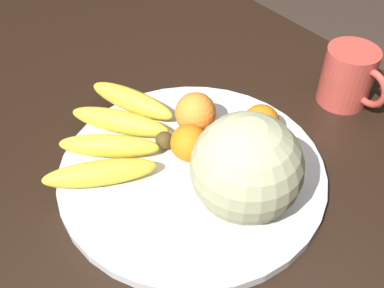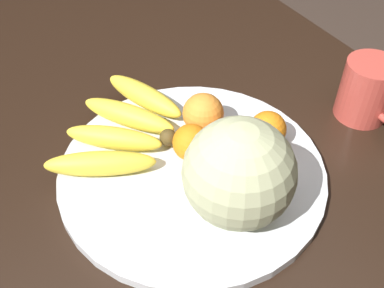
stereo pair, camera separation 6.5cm
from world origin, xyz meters
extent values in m
cube|color=black|center=(0.00, 0.00, 0.75)|extent=(1.42, 0.90, 0.04)
cube|color=black|center=(0.62, -0.37, 0.37)|extent=(0.07, 0.07, 0.73)
cylinder|color=silver|center=(-0.06, 0.02, 0.78)|extent=(0.41, 0.41, 0.02)
torus|color=navy|center=(-0.06, 0.02, 0.78)|extent=(0.41, 0.41, 0.01)
sphere|color=#B2B789|center=(-0.16, 0.01, 0.86)|extent=(0.15, 0.15, 0.15)
sphere|color=#473819|center=(0.00, 0.03, 0.81)|extent=(0.03, 0.03, 0.03)
ellipsoid|color=yellow|center=(0.11, 0.02, 0.81)|extent=(0.17, 0.10, 0.04)
ellipsoid|color=yellow|center=(0.08, 0.07, 0.81)|extent=(0.16, 0.13, 0.04)
ellipsoid|color=yellow|center=(0.04, 0.11, 0.81)|extent=(0.13, 0.14, 0.04)
ellipsoid|color=yellow|center=(0.00, 0.15, 0.81)|extent=(0.11, 0.17, 0.04)
sphere|color=orange|center=(-0.07, -0.11, 0.82)|extent=(0.06, 0.06, 0.06)
sphere|color=orange|center=(-0.06, -0.04, 0.82)|extent=(0.06, 0.06, 0.06)
sphere|color=orange|center=(-0.04, 0.01, 0.82)|extent=(0.06, 0.06, 0.06)
sphere|color=orange|center=(0.01, -0.04, 0.82)|extent=(0.07, 0.07, 0.07)
cube|color=white|center=(-0.12, -0.01, 0.79)|extent=(0.07, 0.03, 0.00)
cylinder|color=#B74238|center=(-0.08, -0.31, 0.83)|extent=(0.09, 0.09, 0.11)
camera|label=1|loc=(-0.43, 0.31, 1.29)|focal=42.00mm
camera|label=2|loc=(-0.46, 0.25, 1.29)|focal=42.00mm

